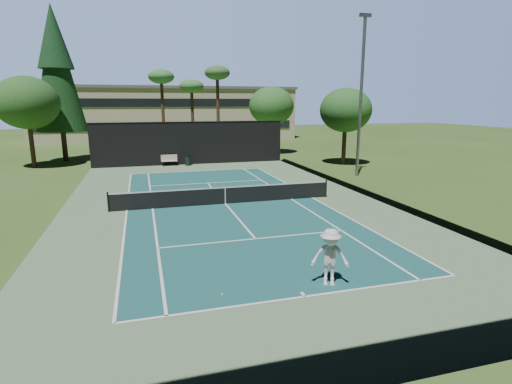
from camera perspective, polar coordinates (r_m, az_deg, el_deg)
ground at (r=23.32m, az=-4.40°, el=-1.72°), size 160.00×160.00×0.00m
apron_slab at (r=23.32m, az=-4.40°, el=-1.71°), size 18.00×32.00×0.01m
court_surface at (r=23.31m, az=-4.40°, el=-1.69°), size 10.97×23.77×0.01m
court_lines at (r=23.31m, az=-4.40°, el=-1.67°), size 11.07×23.87×0.01m
tennis_net at (r=23.19m, az=-4.42°, el=-0.39°), size 12.90×0.10×1.10m
fence at (r=22.97m, az=-4.52°, el=3.18°), size 18.04×32.05×4.03m
player at (r=13.10m, az=10.53°, el=-9.15°), size 1.39×1.11×1.89m
tennis_ball_a at (r=12.62m, az=-4.84°, el=-14.38°), size 0.07×0.07×0.07m
tennis_ball_b at (r=24.35m, az=-7.42°, el=-1.09°), size 0.07×0.07×0.07m
tennis_ball_c at (r=28.28m, az=-4.60°, el=0.90°), size 0.08×0.08×0.08m
tennis_ball_d at (r=26.60m, az=-17.08°, el=-0.39°), size 0.06×0.06×0.06m
park_bench at (r=38.33m, az=-12.29°, el=4.50°), size 1.50×0.45×1.02m
trash_bin at (r=38.08m, az=-9.70°, el=4.46°), size 0.56×0.56×0.95m
pine_tree at (r=44.94m, az=-26.68°, el=16.17°), size 4.80×4.80×15.00m
palm_a at (r=46.28m, az=-13.37°, el=15.29°), size 2.80×2.80×9.32m
palm_b at (r=48.55m, az=-9.19°, el=14.34°), size 2.80×2.80×8.42m
palm_c at (r=46.03m, az=-5.55°, el=16.09°), size 2.80×2.80×9.77m
decid_tree_a at (r=46.46m, az=2.23°, el=12.18°), size 5.12×5.12×7.62m
decid_tree_b at (r=38.84m, az=12.69°, el=11.31°), size 4.80×4.80×7.14m
decid_tree_c at (r=41.26m, az=-29.92°, el=10.98°), size 5.44×5.44×8.09m
campus_building at (r=68.29m, az=-12.45°, el=11.01°), size 40.50×12.50×8.30m
light_pole at (r=32.63m, az=14.78°, el=13.44°), size 0.90×0.25×12.22m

